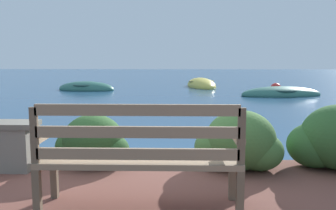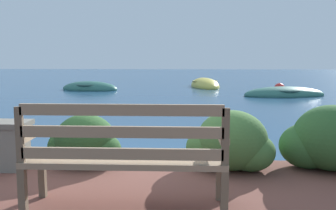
# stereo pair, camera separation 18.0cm
# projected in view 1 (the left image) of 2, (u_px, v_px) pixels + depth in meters

# --- Properties ---
(ground_plane) EXTENTS (80.00, 80.00, 0.00)m
(ground_plane) POSITION_uv_depth(u_px,v_px,m) (114.00, 175.00, 4.79)
(ground_plane) COLOR navy
(park_bench) EXTENTS (1.70, 0.48, 0.93)m
(park_bench) POSITION_uv_depth(u_px,v_px,m) (139.00, 154.00, 3.10)
(park_bench) COLOR brown
(park_bench) RESTS_ON patio_terrace
(hedge_clump_centre) EXTENTS (0.91, 0.65, 0.62)m
(hedge_clump_centre) POSITION_uv_depth(u_px,v_px,m) (92.00, 143.00, 4.44)
(hedge_clump_centre) COLOR #284C23
(hedge_clump_centre) RESTS_ON patio_terrace
(hedge_clump_right) EXTENTS (1.01, 0.73, 0.69)m
(hedge_clump_right) POSITION_uv_depth(u_px,v_px,m) (239.00, 144.00, 4.29)
(hedge_clump_right) COLOR #426B33
(hedge_clump_right) RESTS_ON patio_terrace
(rowboat_nearest) EXTENTS (3.31, 1.71, 0.64)m
(rowboat_nearest) POSITION_uv_depth(u_px,v_px,m) (281.00, 94.00, 14.47)
(rowboat_nearest) COLOR #336B5B
(rowboat_nearest) RESTS_ON ground_plane
(rowboat_mid) EXTENTS (2.87, 1.82, 0.69)m
(rowboat_mid) POSITION_uv_depth(u_px,v_px,m) (86.00, 89.00, 16.90)
(rowboat_mid) COLOR #336B5B
(rowboat_mid) RESTS_ON ground_plane
(rowboat_far) EXTENTS (1.76, 3.53, 0.78)m
(rowboat_far) POSITION_uv_depth(u_px,v_px,m) (201.00, 85.00, 18.79)
(rowboat_far) COLOR #DBC64C
(rowboat_far) RESTS_ON ground_plane
(mooring_buoy) EXTENTS (0.53, 0.53, 0.48)m
(mooring_buoy) POSITION_uv_depth(u_px,v_px,m) (276.00, 88.00, 16.84)
(mooring_buoy) COLOR red
(mooring_buoy) RESTS_ON ground_plane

